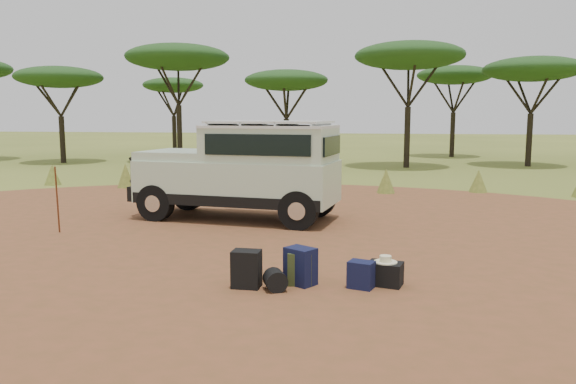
% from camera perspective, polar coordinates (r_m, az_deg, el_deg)
% --- Properties ---
extents(ground, '(140.00, 140.00, 0.00)m').
position_cam_1_polar(ground, '(10.72, -6.38, -5.84)').
color(ground, '#5A6524').
rests_on(ground, ground).
extents(dirt_clearing, '(23.00, 23.00, 0.01)m').
position_cam_1_polar(dirt_clearing, '(10.71, -6.38, -5.82)').
color(dirt_clearing, brown).
rests_on(dirt_clearing, ground).
extents(grass_fringe, '(36.60, 1.60, 0.90)m').
position_cam_1_polar(grass_fringe, '(19.00, 1.19, 1.40)').
color(grass_fringe, '#5A6524').
rests_on(grass_fringe, ground).
extents(acacia_treeline, '(46.70, 13.20, 6.26)m').
position_cam_1_polar(acacia_treeline, '(29.98, 5.69, 12.25)').
color(acacia_treeline, black).
rests_on(acacia_treeline, ground).
extents(safari_vehicle, '(5.12, 2.58, 2.39)m').
position_cam_1_polar(safari_vehicle, '(13.61, -4.49, 2.01)').
color(safari_vehicle, beige).
rests_on(safari_vehicle, ground).
extents(walking_staff, '(0.18, 0.30, 1.46)m').
position_cam_1_polar(walking_staff, '(12.89, -22.39, -0.77)').
color(walking_staff, brown).
rests_on(walking_staff, ground).
extents(backpack_black, '(0.41, 0.31, 0.56)m').
position_cam_1_polar(backpack_black, '(8.32, -4.24, -7.82)').
color(backpack_black, black).
rests_on(backpack_black, ground).
extents(backpack_navy, '(0.53, 0.49, 0.57)m').
position_cam_1_polar(backpack_navy, '(8.44, 1.28, -7.55)').
color(backpack_navy, '#12153B').
rests_on(backpack_navy, ground).
extents(backpack_olive, '(0.38, 0.29, 0.50)m').
position_cam_1_polar(backpack_olive, '(8.44, 1.23, -7.79)').
color(backpack_olive, '#394821').
rests_on(backpack_olive, ground).
extents(duffel_navy, '(0.42, 0.36, 0.41)m').
position_cam_1_polar(duffel_navy, '(8.36, 7.45, -8.35)').
color(duffel_navy, '#12153B').
rests_on(duffel_navy, ground).
extents(hard_case, '(0.56, 0.45, 0.35)m').
position_cam_1_polar(hard_case, '(8.55, 9.84, -8.20)').
color(hard_case, black).
rests_on(hard_case, ground).
extents(stuff_sack, '(0.41, 0.41, 0.31)m').
position_cam_1_polar(stuff_sack, '(8.19, -1.31, -8.95)').
color(stuff_sack, black).
rests_on(stuff_sack, ground).
extents(safari_hat, '(0.35, 0.35, 0.10)m').
position_cam_1_polar(safari_hat, '(8.50, 9.87, -6.81)').
color(safari_hat, beige).
rests_on(safari_hat, hard_case).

